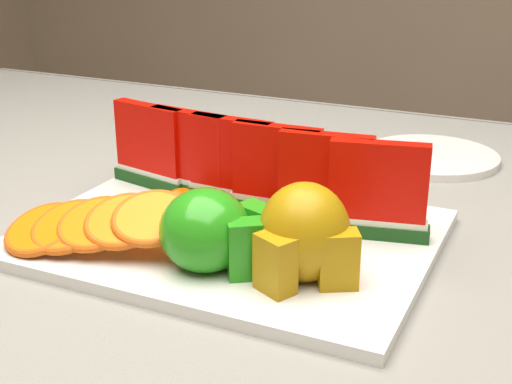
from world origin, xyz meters
TOP-DOWN VIEW (x-y plane):
  - table at (0.00, 0.00)m, footprint 1.40×0.90m
  - tablecloth at (0.00, 0.00)m, footprint 1.53×1.03m
  - platter at (0.09, -0.07)m, footprint 0.40×0.30m
  - apple_cluster at (0.11, -0.14)m, footprint 0.11×0.10m
  - pear_cluster at (0.19, -0.13)m, footprint 0.10×0.10m
  - side_plate at (0.22, 0.28)m, footprint 0.24×0.24m
  - fork at (-0.19, 0.24)m, footprint 0.05×0.19m
  - watermelon_row at (0.09, -0.01)m, footprint 0.39×0.07m
  - orange_fan_front at (-0.00, -0.16)m, footprint 0.20×0.12m
  - orange_fan_back at (0.07, 0.06)m, footprint 0.28×0.10m
  - tangerine_segments at (0.08, -0.05)m, footprint 0.15×0.06m

SIDE VIEW (x-z plane):
  - table at x=0.00m, z-range 0.28..1.03m
  - tablecloth at x=0.00m, z-range 0.62..0.82m
  - fork at x=-0.19m, z-range 0.76..0.76m
  - side_plate at x=0.22m, z-range 0.76..0.77m
  - platter at x=0.09m, z-range 0.76..0.77m
  - tangerine_segments at x=0.08m, z-range 0.77..0.79m
  - orange_fan_back at x=0.07m, z-range 0.77..0.81m
  - orange_fan_front at x=0.00m, z-range 0.77..0.82m
  - apple_cluster at x=0.11m, z-range 0.76..0.84m
  - pear_cluster at x=0.19m, z-range 0.76..0.85m
  - watermelon_row at x=0.09m, z-range 0.77..0.87m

